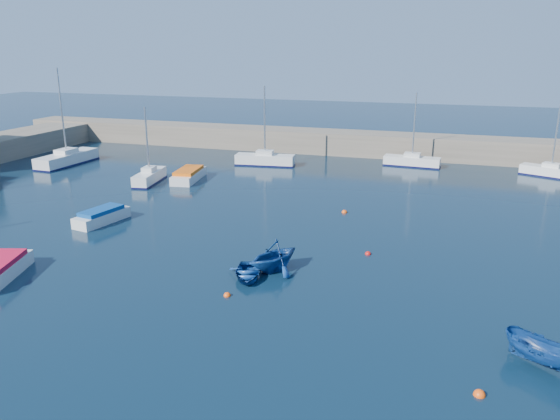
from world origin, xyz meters
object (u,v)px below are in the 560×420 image
(sailboat_3, at_px, (150,176))
(dinghy_left, at_px, (274,255))
(dinghy_right, at_px, (544,353))
(motorboat_2, at_px, (189,175))
(motorboat_1, at_px, (102,216))
(sailboat_6, at_px, (412,161))
(sailboat_5, at_px, (265,159))
(sailboat_4, at_px, (67,158))
(dinghy_center, at_px, (247,273))
(sailboat_7, at_px, (551,171))

(sailboat_3, xyz_separation_m, dinghy_left, (17.95, -16.47, 0.32))
(sailboat_3, bearing_deg, dinghy_right, -44.96)
(sailboat_3, bearing_deg, motorboat_2, 23.95)
(motorboat_1, bearing_deg, dinghy_right, -10.01)
(sailboat_6, relative_size, motorboat_2, 1.38)
(motorboat_2, bearing_deg, sailboat_6, 24.99)
(sailboat_5, distance_m, dinghy_left, 29.17)
(sailboat_4, relative_size, motorboat_2, 1.81)
(motorboat_1, xyz_separation_m, dinghy_center, (13.78, -6.08, -0.19))
(sailboat_7, bearing_deg, sailboat_5, 120.32)
(dinghy_center, bearing_deg, dinghy_right, -37.11)
(sailboat_4, relative_size, motorboat_1, 2.26)
(sailboat_6, height_order, dinghy_left, sailboat_6)
(sailboat_4, distance_m, dinghy_left, 37.41)
(motorboat_1, xyz_separation_m, motorboat_2, (-0.03, 13.91, 0.03))
(sailboat_3, bearing_deg, motorboat_1, -84.67)
(dinghy_right, bearing_deg, sailboat_3, 86.86)
(sailboat_4, bearing_deg, sailboat_3, -17.27)
(sailboat_6, xyz_separation_m, dinghy_center, (-6.13, -33.21, -0.27))
(motorboat_2, xyz_separation_m, dinghy_right, (28.35, -24.54, 0.12))
(sailboat_4, xyz_separation_m, motorboat_2, (16.06, -2.55, -0.16))
(dinghy_left, bearing_deg, sailboat_5, 138.35)
(sailboat_7, distance_m, motorboat_1, 42.52)
(sailboat_3, height_order, motorboat_1, sailboat_3)
(dinghy_center, bearing_deg, sailboat_4, 123.23)
(sailboat_6, bearing_deg, dinghy_left, 174.70)
(sailboat_4, relative_size, sailboat_7, 1.38)
(dinghy_left, bearing_deg, motorboat_1, -169.23)
(dinghy_left, distance_m, dinghy_right, 14.78)
(dinghy_left, height_order, dinghy_right, dinghy_left)
(sailboat_3, relative_size, dinghy_center, 2.38)
(sailboat_3, height_order, sailboat_5, sailboat_5)
(sailboat_3, distance_m, dinghy_right, 38.67)
(sailboat_6, bearing_deg, dinghy_right, -163.65)
(motorboat_1, distance_m, dinghy_right, 30.25)
(motorboat_1, bearing_deg, motorboat_2, 100.69)
(sailboat_5, xyz_separation_m, dinghy_right, (23.66, -33.39, -0.00))
(dinghy_right, bearing_deg, dinghy_center, 105.10)
(sailboat_4, distance_m, dinghy_right, 52.02)
(dinghy_left, bearing_deg, sailboat_4, 173.69)
(sailboat_4, bearing_deg, sailboat_5, 19.02)
(sailboat_4, xyz_separation_m, motorboat_1, (16.09, -16.46, -0.18))
(sailboat_4, bearing_deg, dinghy_right, -29.23)
(motorboat_1, bearing_deg, dinghy_left, -6.59)
(sailboat_5, distance_m, sailboat_7, 29.00)
(sailboat_7, xyz_separation_m, motorboat_2, (-33.48, -12.33, -0.02))
(sailboat_6, bearing_deg, motorboat_1, 147.52)
(sailboat_6, distance_m, motorboat_2, 23.93)
(sailboat_4, distance_m, sailboat_7, 50.50)
(sailboat_3, bearing_deg, dinghy_left, -51.88)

